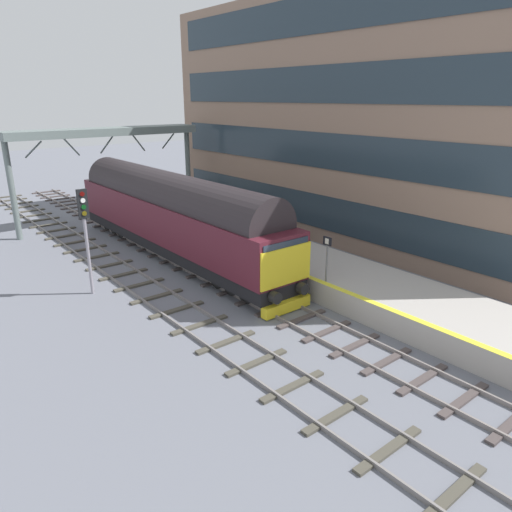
% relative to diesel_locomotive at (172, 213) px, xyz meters
% --- Properties ---
extents(ground_plane, '(140.00, 140.00, 0.00)m').
position_rel_diesel_locomotive_xyz_m(ground_plane, '(-0.00, -5.46, -2.48)').
color(ground_plane, slate).
rests_on(ground_plane, ground).
extents(track_main, '(2.50, 60.00, 0.15)m').
position_rel_diesel_locomotive_xyz_m(track_main, '(-0.00, -5.46, -2.43)').
color(track_main, gray).
rests_on(track_main, ground).
extents(track_adjacent_west, '(2.50, 60.00, 0.15)m').
position_rel_diesel_locomotive_xyz_m(track_adjacent_west, '(-3.45, -5.46, -2.43)').
color(track_adjacent_west, slate).
rests_on(track_adjacent_west, ground).
extents(station_platform, '(4.00, 44.00, 1.01)m').
position_rel_diesel_locomotive_xyz_m(station_platform, '(3.60, -5.46, -1.98)').
color(station_platform, '#A9A49D').
rests_on(station_platform, ground).
extents(station_building, '(5.11, 28.58, 14.32)m').
position_rel_diesel_locomotive_xyz_m(station_building, '(10.65, -2.37, 4.68)').
color(station_building, '#8F725F').
rests_on(station_building, ground).
extents(diesel_locomotive, '(2.74, 18.91, 4.68)m').
position_rel_diesel_locomotive_xyz_m(diesel_locomotive, '(0.00, 0.00, 0.00)').
color(diesel_locomotive, black).
rests_on(diesel_locomotive, ground).
extents(signal_post_near, '(0.44, 0.22, 4.78)m').
position_rel_diesel_locomotive_xyz_m(signal_post_near, '(-5.50, -2.35, 0.63)').
color(signal_post_near, gray).
rests_on(signal_post_near, ground).
extents(platform_number_sign, '(0.10, 0.44, 1.98)m').
position_rel_diesel_locomotive_xyz_m(platform_number_sign, '(1.91, -9.67, -0.17)').
color(platform_number_sign, slate).
rests_on(platform_number_sign, station_platform).
extents(waiting_passenger, '(0.37, 0.51, 1.64)m').
position_rel_diesel_locomotive_xyz_m(waiting_passenger, '(2.62, 0.30, -0.49)').
color(waiting_passenger, '#2B2A40').
rests_on(waiting_passenger, station_platform).
extents(overhead_footbridge, '(12.75, 2.00, 6.52)m').
position_rel_diesel_locomotive_xyz_m(overhead_footbridge, '(0.32, 8.99, 3.43)').
color(overhead_footbridge, slate).
rests_on(overhead_footbridge, ground).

